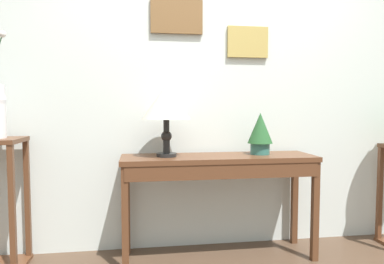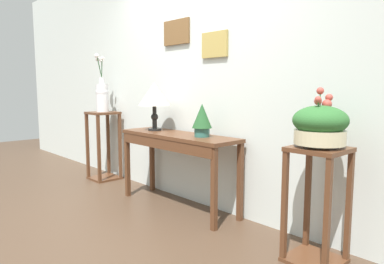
# 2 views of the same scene
# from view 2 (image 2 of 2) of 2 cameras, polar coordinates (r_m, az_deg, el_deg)

# --- Properties ---
(ground_plane) EXTENTS (12.00, 12.00, 0.01)m
(ground_plane) POSITION_cam_2_polar(r_m,az_deg,el_deg) (3.17, -18.60, -15.80)
(ground_plane) COLOR #4C3828
(back_wall_with_art) EXTENTS (9.00, 0.13, 2.80)m
(back_wall_with_art) POSITION_cam_2_polar(r_m,az_deg,el_deg) (3.73, 1.10, 10.02)
(back_wall_with_art) COLOR silver
(back_wall_with_art) RESTS_ON ground
(console_table) EXTENTS (1.40, 0.40, 0.75)m
(console_table) POSITION_cam_2_polar(r_m,az_deg,el_deg) (3.56, -2.58, -1.93)
(console_table) COLOR #56331E
(console_table) RESTS_ON ground
(table_lamp) EXTENTS (0.34, 0.34, 0.51)m
(table_lamp) POSITION_cam_2_polar(r_m,az_deg,el_deg) (3.83, -6.02, 5.80)
(table_lamp) COLOR black
(table_lamp) RESTS_ON console_table
(potted_plant_on_console) EXTENTS (0.19, 0.19, 0.31)m
(potted_plant_on_console) POSITION_cam_2_polar(r_m,az_deg,el_deg) (3.32, 1.61, 2.12)
(potted_plant_on_console) COLOR #2D665B
(potted_plant_on_console) RESTS_ON console_table
(pedestal_stand_left) EXTENTS (0.35, 0.35, 0.90)m
(pedestal_stand_left) POSITION_cam_2_polar(r_m,az_deg,el_deg) (4.86, -13.86, -2.14)
(pedestal_stand_left) COLOR #56331E
(pedestal_stand_left) RESTS_ON ground
(flower_vase_tall_left) EXTENTS (0.20, 0.18, 0.74)m
(flower_vase_tall_left) POSITION_cam_2_polar(r_m,az_deg,el_deg) (4.80, -14.11, 5.87)
(flower_vase_tall_left) COLOR silver
(flower_vase_tall_left) RESTS_ON pedestal_stand_left
(pedestal_stand_right) EXTENTS (0.35, 0.35, 0.81)m
(pedestal_stand_right) POSITION_cam_2_polar(r_m,az_deg,el_deg) (2.64, 19.19, -11.02)
(pedestal_stand_right) COLOR #56331E
(pedestal_stand_right) RESTS_ON ground
(planter_bowl_wide_right) EXTENTS (0.36, 0.36, 0.40)m
(planter_bowl_wide_right) POSITION_cam_2_polar(r_m,az_deg,el_deg) (2.53, 19.71, 1.05)
(planter_bowl_wide_right) COLOR beige
(planter_bowl_wide_right) RESTS_ON pedestal_stand_right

